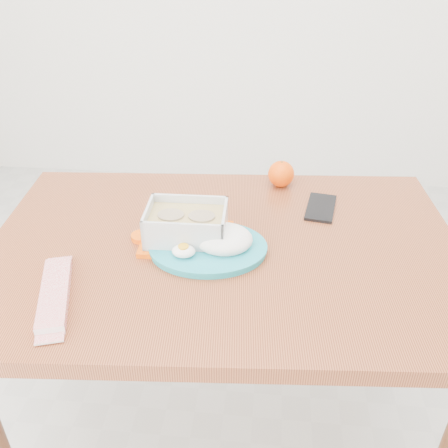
# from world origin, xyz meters

# --- Properties ---
(ground) EXTENTS (3.50, 3.50, 0.00)m
(ground) POSITION_xyz_m (0.00, 0.00, 0.00)
(ground) COLOR #B7B7B2
(ground) RESTS_ON ground
(dining_table) EXTENTS (1.19, 0.84, 0.75)m
(dining_table) POSITION_xyz_m (-0.09, -0.09, 0.64)
(dining_table) COLOR #9A4F2B
(dining_table) RESTS_ON ground
(food_container) EXTENTS (0.22, 0.17, 0.09)m
(food_container) POSITION_xyz_m (-0.18, -0.08, 0.79)
(food_container) COLOR #FF5C07
(food_container) RESTS_ON dining_table
(orange_fruit) EXTENTS (0.08, 0.08, 0.08)m
(orange_fruit) POSITION_xyz_m (0.05, 0.23, 0.79)
(orange_fruit) COLOR #FF4F05
(orange_fruit) RESTS_ON dining_table
(rice_plate) EXTENTS (0.29, 0.29, 0.07)m
(rice_plate) POSITION_xyz_m (-0.11, -0.11, 0.77)
(rice_plate) COLOR teal
(rice_plate) RESTS_ON dining_table
(candy_bar) EXTENTS (0.12, 0.23, 0.02)m
(candy_bar) POSITION_xyz_m (-0.41, -0.31, 0.76)
(candy_bar) COLOR red
(candy_bar) RESTS_ON dining_table
(smartphone) EXTENTS (0.10, 0.15, 0.01)m
(smartphone) POSITION_xyz_m (0.15, 0.11, 0.75)
(smartphone) COLOR black
(smartphone) RESTS_ON dining_table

